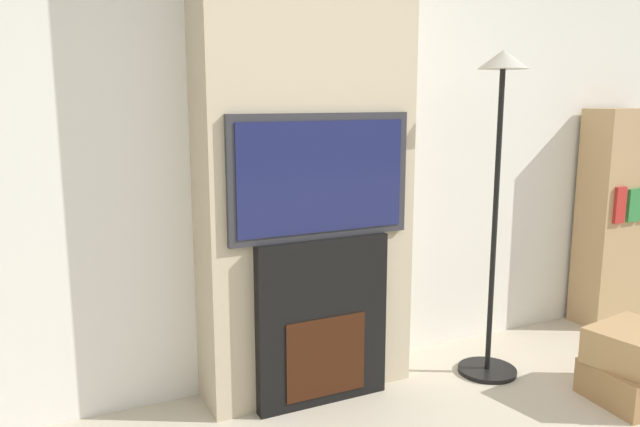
% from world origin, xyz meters
% --- Properties ---
extents(wall_back, '(6.00, 0.06, 2.70)m').
position_xyz_m(wall_back, '(0.00, 2.03, 1.35)').
color(wall_back, silver).
rests_on(wall_back, ground_plane).
extents(chimney_breast, '(1.13, 0.33, 2.70)m').
position_xyz_m(chimney_breast, '(0.00, 1.83, 1.35)').
color(chimney_breast, '#BCAD8E').
rests_on(chimney_breast, ground_plane).
extents(fireplace, '(0.72, 0.15, 0.87)m').
position_xyz_m(fireplace, '(0.00, 1.67, 0.43)').
color(fireplace, black).
rests_on(fireplace, ground_plane).
extents(television, '(0.97, 0.07, 0.62)m').
position_xyz_m(television, '(0.00, 1.67, 1.18)').
color(television, '#2D2D33').
rests_on(television, fireplace).
extents(floor_lamp, '(0.33, 0.33, 1.82)m').
position_xyz_m(floor_lamp, '(1.01, 1.53, 1.23)').
color(floor_lamp, black).
rests_on(floor_lamp, ground_plane).
extents(box_stack, '(0.51, 0.46, 0.38)m').
position_xyz_m(box_stack, '(1.49, 0.94, 0.19)').
color(box_stack, '#A37A4C').
rests_on(box_stack, ground_plane).
extents(bookshelf, '(0.49, 0.29, 1.50)m').
position_xyz_m(bookshelf, '(2.36, 1.84, 0.75)').
color(bookshelf, tan).
rests_on(bookshelf, ground_plane).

